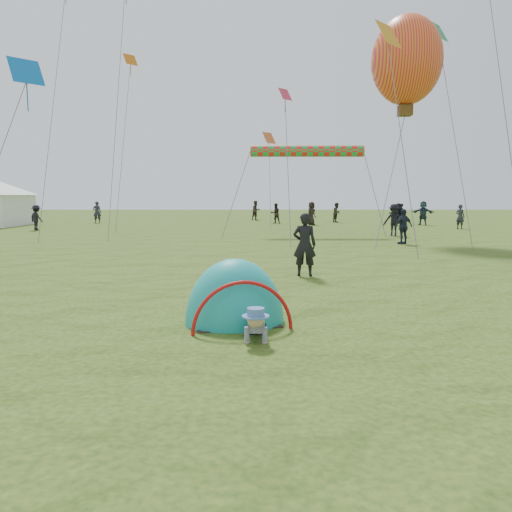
{
  "coord_description": "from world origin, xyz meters",
  "views": [
    {
      "loc": [
        -0.58,
        -7.53,
        2.21
      ],
      "look_at": [
        -0.57,
        2.38,
        1.0
      ],
      "focal_mm": 35.0,
      "sensor_mm": 36.0,
      "label": 1
    }
  ],
  "objects_px": {
    "standing_adult": "(305,245)",
    "balloon_kite": "(407,66)",
    "crawling_toddler": "(256,322)",
    "popup_tent": "(235,322)"
  },
  "relations": [
    {
      "from": "crawling_toddler",
      "to": "standing_adult",
      "type": "bearing_deg",
      "value": 79.83
    },
    {
      "from": "standing_adult",
      "to": "balloon_kite",
      "type": "distance_m",
      "value": 15.44
    },
    {
      "from": "crawling_toddler",
      "to": "popup_tent",
      "type": "xyz_separation_m",
      "value": [
        -0.37,
        1.11,
        -0.28
      ]
    },
    {
      "from": "popup_tent",
      "to": "standing_adult",
      "type": "relative_size",
      "value": 1.3
    },
    {
      "from": "standing_adult",
      "to": "balloon_kite",
      "type": "xyz_separation_m",
      "value": [
        6.1,
        11.93,
        7.68
      ]
    },
    {
      "from": "crawling_toddler",
      "to": "balloon_kite",
      "type": "distance_m",
      "value": 21.23
    },
    {
      "from": "crawling_toddler",
      "to": "standing_adult",
      "type": "relative_size",
      "value": 0.43
    },
    {
      "from": "crawling_toddler",
      "to": "balloon_kite",
      "type": "xyz_separation_m",
      "value": [
        7.44,
        18.08,
        8.26
      ]
    },
    {
      "from": "popup_tent",
      "to": "balloon_kite",
      "type": "distance_m",
      "value": 20.55
    },
    {
      "from": "standing_adult",
      "to": "balloon_kite",
      "type": "relative_size",
      "value": 0.36
    }
  ]
}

